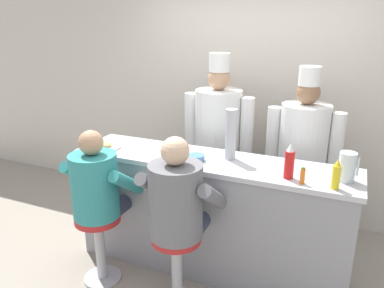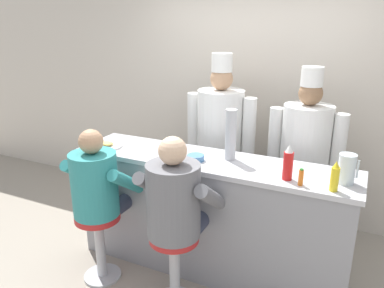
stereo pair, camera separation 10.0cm
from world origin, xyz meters
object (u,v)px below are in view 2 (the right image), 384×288
at_px(cup_stack_steel, 231,135).
at_px(cook_in_whites_near, 220,137).
at_px(ketchup_bottle_red, 288,163).
at_px(breakfast_plate, 107,146).
at_px(hot_sauce_bottle_orange, 301,177).
at_px(water_pitcher_clear, 347,169).
at_px(coffee_mug_tan, 174,155).
at_px(mustard_bottle_yellow, 335,177).
at_px(cereal_bowl, 196,158).
at_px(diner_seated_grey, 176,205).
at_px(diner_seated_teal, 98,190).
at_px(cook_in_whites_far, 305,154).

xyz_separation_m(cup_stack_steel, cook_in_whites_near, (-0.33, 0.62, -0.24)).
xyz_separation_m(ketchup_bottle_red, breakfast_plate, (-1.63, 0.02, -0.11)).
distance_m(ketchup_bottle_red, hot_sauce_bottle_orange, 0.14).
distance_m(water_pitcher_clear, coffee_mug_tan, 1.31).
distance_m(hot_sauce_bottle_orange, coffee_mug_tan, 1.03).
distance_m(mustard_bottle_yellow, cereal_bowl, 1.09).
height_order(ketchup_bottle_red, cereal_bowl, ketchup_bottle_red).
distance_m(mustard_bottle_yellow, water_pitcher_clear, 0.18).
bearing_deg(breakfast_plate, cup_stack_steel, 9.68).
relative_size(breakfast_plate, coffee_mug_tan, 1.90).
xyz_separation_m(ketchup_bottle_red, cup_stack_steel, (-0.52, 0.21, 0.09)).
height_order(diner_seated_grey, cook_in_whites_near, cook_in_whites_near).
relative_size(coffee_mug_tan, diner_seated_grey, 0.10).
bearing_deg(diner_seated_grey, cup_stack_steel, 70.76).
xyz_separation_m(breakfast_plate, cup_stack_steel, (1.11, 0.19, 0.20)).
relative_size(hot_sauce_bottle_orange, diner_seated_teal, 0.09).
distance_m(cup_stack_steel, diner_seated_teal, 1.17).
bearing_deg(diner_seated_teal, ketchup_bottle_red, 14.40).
bearing_deg(cereal_bowl, mustard_bottle_yellow, -6.33).
xyz_separation_m(water_pitcher_clear, cereal_bowl, (-1.14, -0.05, -0.08)).
height_order(water_pitcher_clear, cook_in_whites_near, cook_in_whites_near).
height_order(mustard_bottle_yellow, diner_seated_teal, diner_seated_teal).
bearing_deg(mustard_bottle_yellow, coffee_mug_tan, 177.90).
height_order(cup_stack_steel, diner_seated_teal, cup_stack_steel).
bearing_deg(mustard_bottle_yellow, cup_stack_steel, 162.04).
distance_m(mustard_bottle_yellow, cup_stack_steel, 0.89).
xyz_separation_m(cereal_bowl, cook_in_whites_near, (-0.09, 0.77, -0.05)).
height_order(ketchup_bottle_red, cook_in_whites_near, cook_in_whites_near).
height_order(hot_sauce_bottle_orange, water_pitcher_clear, water_pitcher_clear).
relative_size(water_pitcher_clear, cook_in_whites_near, 0.12).
height_order(breakfast_plate, cereal_bowl, breakfast_plate).
bearing_deg(ketchup_bottle_red, diner_seated_teal, -165.60).
relative_size(breakfast_plate, cereal_bowl, 1.92).
distance_m(cook_in_whites_near, cook_in_whites_far, 0.84).
relative_size(hot_sauce_bottle_orange, coffee_mug_tan, 0.86).
height_order(water_pitcher_clear, diner_seated_grey, diner_seated_grey).
bearing_deg(cup_stack_steel, cereal_bowl, -147.92).
bearing_deg(coffee_mug_tan, cook_in_whites_near, 85.12).
bearing_deg(cereal_bowl, coffee_mug_tan, -154.91).
distance_m(ketchup_bottle_red, coffee_mug_tan, 0.92).
bearing_deg(water_pitcher_clear, cereal_bowl, -177.53).
height_order(water_pitcher_clear, coffee_mug_tan, water_pitcher_clear).
distance_m(ketchup_bottle_red, cup_stack_steel, 0.57).
bearing_deg(diner_seated_grey, water_pitcher_clear, 23.47).
bearing_deg(water_pitcher_clear, cook_in_whites_far, 119.06).
xyz_separation_m(water_pitcher_clear, cook_in_whites_far, (-0.39, 0.70, -0.18)).
distance_m(breakfast_plate, diner_seated_grey, 1.01).
relative_size(breakfast_plate, cup_stack_steel, 0.65).
distance_m(cereal_bowl, cook_in_whites_far, 1.07).
distance_m(water_pitcher_clear, diner_seated_teal, 1.91).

